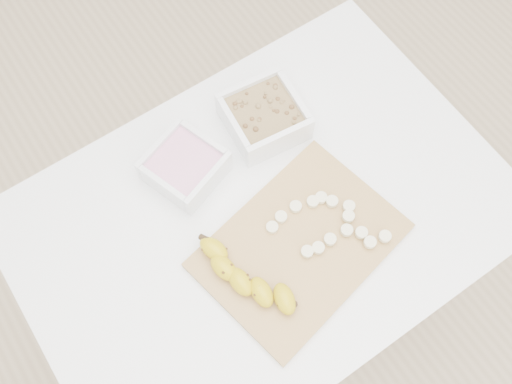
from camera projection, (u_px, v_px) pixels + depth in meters
ground at (261, 297)px, 1.87m from camera, size 3.50×3.50×0.00m
table at (264, 230)px, 1.27m from camera, size 1.00×0.70×0.75m
bowl_yogurt at (185, 166)px, 1.18m from camera, size 0.18×0.18×0.07m
bowl_granola at (264, 116)px, 1.23m from camera, size 0.17×0.17×0.07m
cutting_board at (300, 245)px, 1.14m from camera, size 0.44×0.35×0.01m
banana at (248, 278)px, 1.09m from camera, size 0.09×0.23×0.04m
banana_slices at (329, 223)px, 1.14m from camera, size 0.20×0.18×0.02m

